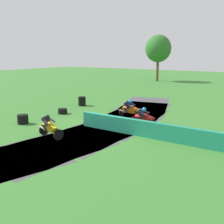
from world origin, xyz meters
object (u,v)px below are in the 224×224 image
(motorcycle_lead_yellow, at_px, (50,127))
(tire_stack_mid_a, at_px, (23,119))
(motorcycle_chase_red, at_px, (144,118))
(motorcycle_trailing_orange, at_px, (130,109))
(tire_stack_mid_b, at_px, (63,111))
(tire_stack_far, at_px, (82,101))

(motorcycle_lead_yellow, distance_m, tire_stack_mid_a, 3.91)
(motorcycle_lead_yellow, xyz_separation_m, motorcycle_chase_red, (3.29, 4.65, -0.00))
(motorcycle_lead_yellow, relative_size, motorcycle_trailing_orange, 1.01)
(tire_stack_mid_b, bearing_deg, motorcycle_chase_red, -0.05)
(motorcycle_trailing_orange, xyz_separation_m, tire_stack_mid_a, (-5.03, -5.35, -0.35))
(motorcycle_chase_red, xyz_separation_m, tire_stack_mid_a, (-7.04, -3.59, -0.34))
(tire_stack_mid_b, bearing_deg, motorcycle_lead_yellow, -51.52)
(motorcycle_lead_yellow, distance_m, motorcycle_trailing_orange, 6.55)
(motorcycle_chase_red, relative_size, tire_stack_mid_b, 2.42)
(motorcycle_chase_red, distance_m, tire_stack_far, 8.54)
(tire_stack_mid_b, relative_size, tire_stack_far, 0.87)
(motorcycle_chase_red, distance_m, motorcycle_trailing_orange, 2.67)
(motorcycle_chase_red, distance_m, tire_stack_mid_b, 7.00)
(motorcycle_chase_red, relative_size, tire_stack_mid_a, 2.41)
(motorcycle_lead_yellow, xyz_separation_m, motorcycle_trailing_orange, (1.28, 6.42, 0.01))
(motorcycle_lead_yellow, xyz_separation_m, tire_stack_mid_a, (-3.75, 1.06, -0.34))
(tire_stack_far, bearing_deg, motorcycle_chase_red, -22.80)
(motorcycle_chase_red, distance_m, tire_stack_mid_a, 7.91)
(motorcycle_lead_yellow, xyz_separation_m, tire_stack_far, (-4.59, 7.96, -0.24))
(motorcycle_trailing_orange, bearing_deg, tire_stack_mid_a, -133.22)
(tire_stack_mid_a, bearing_deg, motorcycle_trailing_orange, 46.78)
(motorcycle_lead_yellow, distance_m, tire_stack_mid_b, 5.97)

